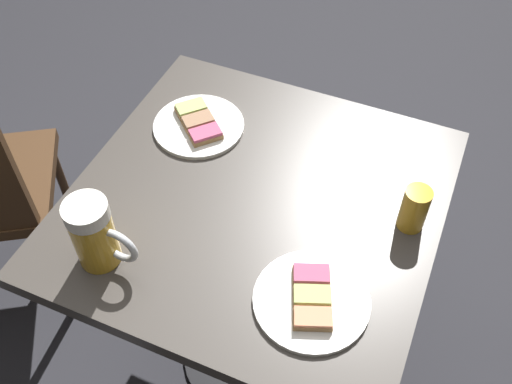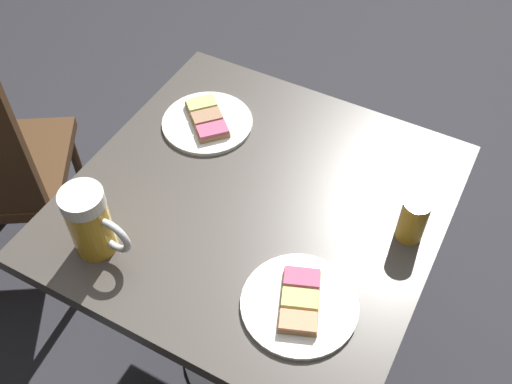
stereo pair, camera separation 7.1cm
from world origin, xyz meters
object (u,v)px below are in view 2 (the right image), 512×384
plate_far (300,303)px  beer_mug (91,222)px  beer_glass_small (413,220)px  plate_near (207,121)px

plate_far → beer_mug: 0.42m
plate_far → beer_glass_small: 0.28m
beer_mug → plate_far: bearing=-80.5°
beer_glass_small → beer_mug: bearing=120.8°
plate_near → beer_mug: (-0.40, 0.01, 0.07)m
beer_mug → beer_glass_small: 0.62m
beer_mug → beer_glass_small: size_ratio=1.55×
beer_glass_small → plate_near: bearing=80.5°
plate_near → beer_mug: bearing=179.3°
plate_far → beer_glass_small: beer_glass_small is taller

